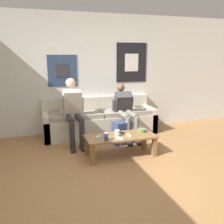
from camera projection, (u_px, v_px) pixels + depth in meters
ground_plane at (120, 181)px, 3.42m from camera, size 18.00×18.00×0.00m
wall_back at (83, 74)px, 5.41m from camera, size 10.00×0.07×2.55m
couch at (100, 121)px, 5.39m from camera, size 2.40×0.70×0.78m
coffee_table at (121, 139)px, 4.21m from camera, size 1.18×0.51×0.36m
person_seated_adult at (73, 109)px, 4.77m from camera, size 0.47×0.86×1.25m
person_seated_teen at (125, 109)px, 5.11m from camera, size 0.47×0.96×1.10m
backpack at (122, 133)px, 4.83m from camera, size 0.38×0.32×0.43m
ceramic_bowl at (142, 130)px, 4.39m from camera, size 0.17×0.17×0.06m
pillar_candle at (117, 133)px, 4.17m from camera, size 0.08×0.08×0.11m
drink_can_blue at (106, 137)px, 3.95m from camera, size 0.07×0.07×0.12m
game_controller_near_left at (98, 137)px, 4.10m from camera, size 0.12×0.13×0.03m
game_controller_near_right at (120, 138)px, 4.04m from camera, size 0.12×0.13×0.03m
game_controller_far_center at (129, 135)px, 4.17m from camera, size 0.04×0.14×0.03m
cell_phone at (121, 132)px, 4.34m from camera, size 0.15×0.14×0.01m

